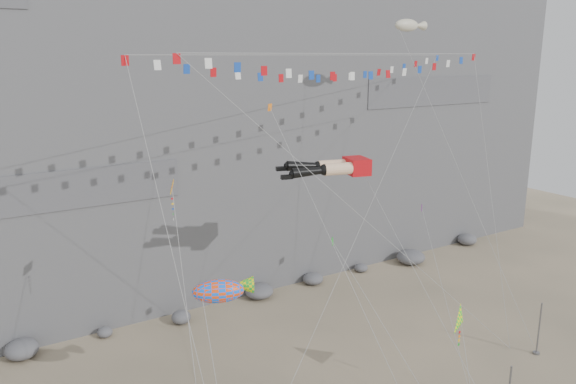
{
  "coord_description": "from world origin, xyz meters",
  "views": [
    {
      "loc": [
        -23.18,
        -24.99,
        21.74
      ],
      "look_at": [
        -1.89,
        9.0,
        11.93
      ],
      "focal_mm": 35.0,
      "sensor_mm": 36.0,
      "label": 1
    }
  ],
  "objects": [
    {
      "name": "anchor_pole_right",
      "position": [
        12.67,
        -2.76,
        2.06
      ],
      "size": [
        0.12,
        0.12,
        4.11
      ],
      "primitive_type": "cylinder",
      "color": "slate",
      "rests_on": "ground"
    },
    {
      "name": "legs_kite",
      "position": [
        -0.26,
        5.69,
        14.14
      ],
      "size": [
        6.68,
        15.81,
        19.6
      ],
      "rotation": [
        0.0,
        0.0,
        -0.25
      ],
      "color": "red",
      "rests_on": "ground"
    },
    {
      "name": "small_kite_a",
      "position": [
        -3.96,
        7.58,
        17.84
      ],
      "size": [
        2.1,
        15.57,
        23.63
      ],
      "color": "orange",
      "rests_on": "ground"
    },
    {
      "name": "flag_banner_upper",
      "position": [
        1.8,
        9.5,
        21.71
      ],
      "size": [
        32.6,
        18.4,
        29.76
      ],
      "color": "red",
      "rests_on": "ground"
    },
    {
      "name": "fish_windsock",
      "position": [
        -11.1,
        1.6,
        8.97
      ],
      "size": [
        4.13,
        7.21,
        10.84
      ],
      "color": "#FF440D",
      "rests_on": "ground"
    },
    {
      "name": "talus_boulders",
      "position": [
        0.0,
        17.0,
        0.6
      ],
      "size": [
        60.0,
        3.0,
        1.2
      ],
      "primitive_type": null,
      "color": "#5D5D62",
      "rests_on": "ground"
    },
    {
      "name": "cliff",
      "position": [
        0.0,
        32.0,
        25.0
      ],
      "size": [
        80.0,
        28.0,
        50.0
      ],
      "primitive_type": "cube",
      "color": "slate",
      "rests_on": "ground"
    },
    {
      "name": "delta_kite",
      "position": [
        3.21,
        -3.36,
        5.51
      ],
      "size": [
        3.76,
        4.81,
        7.53
      ],
      "color": "#FFF20D",
      "rests_on": "ground"
    },
    {
      "name": "small_kite_b",
      "position": [
        8.83,
        5.89,
        9.69
      ],
      "size": [
        6.61,
        11.94,
        16.06
      ],
      "color": "purple",
      "rests_on": "ground"
    },
    {
      "name": "blimp_windsock",
      "position": [
        10.4,
        10.29,
        24.03
      ],
      "size": [
        5.03,
        13.06,
        27.21
      ],
      "color": "beige",
      "rests_on": "ground"
    },
    {
      "name": "flag_banner_lower",
      "position": [
        1.81,
        5.41,
        21.8
      ],
      "size": [
        28.5,
        9.4,
        24.81
      ],
      "color": "red",
      "rests_on": "ground"
    },
    {
      "name": "small_kite_c",
      "position": [
        -2.46,
        2.43,
        9.86
      ],
      "size": [
        2.57,
        10.3,
        14.05
      ],
      "color": "green",
      "rests_on": "ground"
    },
    {
      "name": "harlequin_kite",
      "position": [
        -12.34,
        4.71,
        14.36
      ],
      "size": [
        2.49,
        8.62,
        16.48
      ],
      "color": "red",
      "rests_on": "ground"
    }
  ]
}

